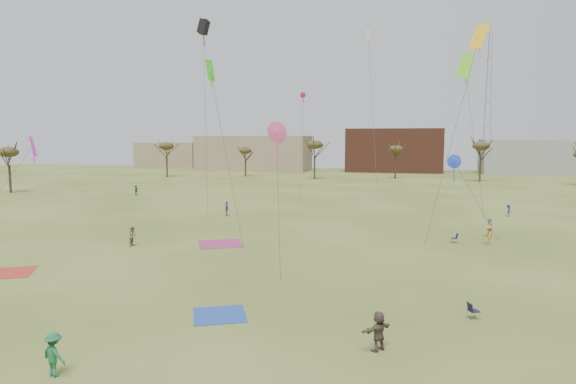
% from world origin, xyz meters
% --- Properties ---
extents(ground, '(260.00, 260.00, 0.00)m').
position_xyz_m(ground, '(0.00, 0.00, 0.00)').
color(ground, '#475A1C').
rests_on(ground, ground).
extents(flyer_near_center, '(1.30, 0.96, 1.80)m').
position_xyz_m(flyer_near_center, '(-5.04, -6.86, 0.90)').
color(flyer_near_center, '#22683F').
rests_on(flyer_near_center, ground).
extents(spectator_fore_b, '(0.65, 0.84, 1.71)m').
position_xyz_m(spectator_fore_b, '(-14.82, 15.28, 0.85)').
color(spectator_fore_b, olive).
rests_on(spectator_fore_b, ground).
extents(spectator_fore_c, '(1.51, 1.60, 1.80)m').
position_xyz_m(spectator_fore_c, '(7.38, -1.44, 0.90)').
color(spectator_fore_c, brown).
rests_on(spectator_fore_c, ground).
extents(flyer_mid_b, '(0.72, 1.15, 1.71)m').
position_xyz_m(flyer_mid_b, '(15.71, 23.24, 0.86)').
color(flyer_mid_b, orange).
rests_on(flyer_mid_b, ground).
extents(spectator_mid_d, '(0.61, 1.09, 1.76)m').
position_xyz_m(spectator_mid_d, '(-12.74, 33.01, 0.88)').
color(spectator_mid_d, purple).
rests_on(spectator_mid_d, ground).
extents(spectator_mid_e, '(1.11, 1.14, 1.85)m').
position_xyz_m(spectator_mid_e, '(16.34, 26.87, 0.92)').
color(spectator_mid_e, silver).
rests_on(spectator_mid_e, ground).
extents(flyer_far_a, '(0.88, 1.59, 1.63)m').
position_xyz_m(flyer_far_a, '(-35.49, 50.69, 0.82)').
color(flyer_far_a, '#35812B').
rests_on(flyer_far_a, ground).
extents(flyer_far_c, '(0.75, 1.04, 1.46)m').
position_xyz_m(flyer_far_c, '(20.55, 40.47, 0.73)').
color(flyer_far_c, navy).
rests_on(flyer_far_c, ground).
extents(blanket_red, '(4.40, 4.40, 0.03)m').
position_xyz_m(blanket_red, '(-18.64, 5.28, 0.00)').
color(blanket_red, red).
rests_on(blanket_red, ground).
extents(blanket_blue, '(3.64, 3.64, 0.03)m').
position_xyz_m(blanket_blue, '(-1.14, 1.03, 0.00)').
color(blanket_blue, '#274BAB').
rests_on(blanket_blue, ground).
extents(blanket_plum, '(5.03, 5.03, 0.03)m').
position_xyz_m(blanket_plum, '(-7.62, 17.75, 0.00)').
color(blanket_plum, '#A3326B').
rests_on(blanket_plum, ground).
extents(camp_chair_center, '(0.71, 0.68, 0.87)m').
position_xyz_m(camp_chair_center, '(12.02, 3.67, 0.26)').
color(camp_chair_center, '#171439').
rests_on(camp_chair_center, ground).
extents(camp_chair_right, '(0.61, 0.58, 0.87)m').
position_xyz_m(camp_chair_right, '(12.82, 23.21, 0.26)').
color(camp_chair_right, '#141839').
rests_on(camp_chair_right, ground).
extents(kites_aloft, '(64.65, 72.64, 26.37)m').
position_xyz_m(kites_aloft, '(-3.02, 34.05, 19.34)').
color(kites_aloft, red).
rests_on(kites_aloft, ground).
extents(tree_line, '(117.44, 49.32, 8.91)m').
position_xyz_m(tree_line, '(-2.85, 79.12, 7.09)').
color(tree_line, '#3A2B1E').
rests_on(tree_line, ground).
extents(building_tan, '(32.00, 14.00, 10.00)m').
position_xyz_m(building_tan, '(-35.00, 115.00, 5.00)').
color(building_tan, '#937F60').
rests_on(building_tan, ground).
extents(building_brick, '(26.00, 16.00, 12.00)m').
position_xyz_m(building_brick, '(5.00, 120.00, 6.00)').
color(building_brick, brown).
rests_on(building_brick, ground).
extents(building_grey, '(24.00, 12.00, 9.00)m').
position_xyz_m(building_grey, '(40.00, 118.00, 4.50)').
color(building_grey, gray).
rests_on(building_grey, ground).
extents(building_tan_west, '(20.00, 12.00, 8.00)m').
position_xyz_m(building_tan_west, '(-65.00, 122.00, 4.00)').
color(building_tan_west, '#937F60').
rests_on(building_tan_west, ground).
extents(radio_tower, '(1.51, 1.72, 41.00)m').
position_xyz_m(radio_tower, '(30.00, 125.00, 19.21)').
color(radio_tower, '#9EA3A8').
rests_on(radio_tower, ground).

